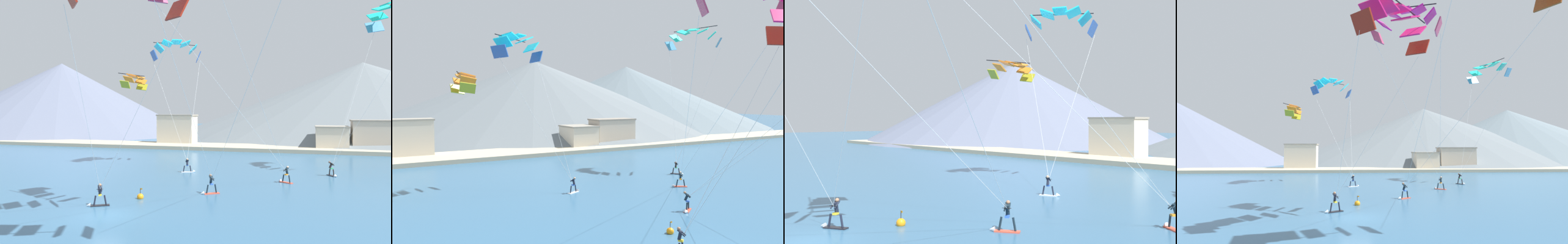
# 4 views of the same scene
# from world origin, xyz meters

# --- Properties ---
(ground_plane) EXTENTS (400.00, 400.00, 0.00)m
(ground_plane) POSITION_xyz_m (0.00, 0.00, 0.00)
(ground_plane) COLOR #336084
(kitesurfer_near_trail) EXTENTS (1.76, 1.06, 1.79)m
(kitesurfer_near_trail) POSITION_xyz_m (-0.21, 20.02, 0.54)
(kitesurfer_near_trail) COLOR white
(kitesurfer_near_trail) RESTS_ON ground
(kitesurfer_mid_center) EXTENTS (1.66, 1.32, 1.81)m
(kitesurfer_mid_center) POSITION_xyz_m (5.23, 9.03, 0.57)
(kitesurfer_mid_center) COLOR #E54C33
(kitesurfer_mid_center) RESTS_ON ground
(kitesurfer_far_left) EXTENTS (1.70, 1.24, 1.81)m
(kitesurfer_far_left) POSITION_xyz_m (-1.99, 2.28, 0.56)
(kitesurfer_far_left) COLOR black
(kitesurfer_far_left) RESTS_ON ground
(kitesurfer_far_right) EXTENTS (1.66, 1.31, 1.80)m
(kitesurfer_far_right) POSITION_xyz_m (11.35, 16.53, 0.56)
(kitesurfer_far_right) COLOR #E54C33
(kitesurfer_far_right) RESTS_ON ground
(parafoil_kite_near_trail) EXTENTS (7.11, 9.19, 15.95)m
(parafoil_kite_near_trail) POSITION_xyz_m (-4.11, 26.43, 16.10)
(parafoil_kite_near_trail) COLOR #2B56A8
(parafoil_kite_distant_high_outer) EXTENTS (2.19, 6.36, 2.25)m
(parafoil_kite_distant_high_outer) POSITION_xyz_m (-10.22, 26.01, 11.87)
(parafoil_kite_distant_high_outer) COLOR #AEA720
(race_marker_buoy) EXTENTS (0.56, 0.56, 1.02)m
(race_marker_buoy) POSITION_xyz_m (0.14, 5.51, 0.16)
(race_marker_buoy) COLOR orange
(race_marker_buoy) RESTS_ON ground
(shore_building_harbour_front) EXTENTS (8.14, 4.52, 6.72)m
(shore_building_harbour_front) POSITION_xyz_m (-13.68, 53.79, 3.37)
(shore_building_harbour_front) COLOR beige
(shore_building_harbour_front) RESTS_ON ground
(mountain_peak_east_shoulder) EXTENTS (90.07, 90.07, 23.88)m
(mountain_peak_east_shoulder) POSITION_xyz_m (-68.08, 88.53, 11.94)
(mountain_peak_east_shoulder) COLOR slate
(mountain_peak_east_shoulder) RESTS_ON ground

